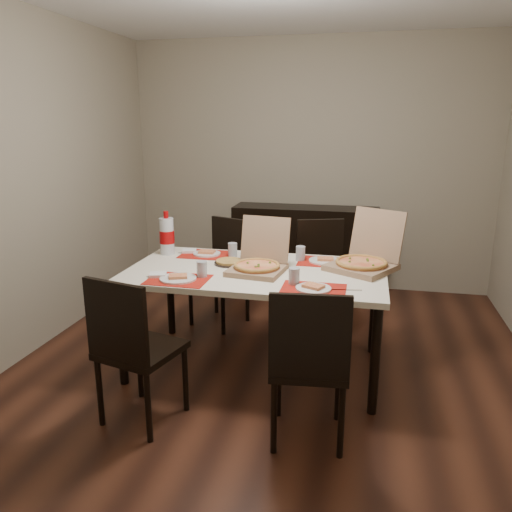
% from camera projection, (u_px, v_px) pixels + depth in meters
% --- Properties ---
extents(ground, '(3.80, 4.00, 0.02)m').
position_uv_depth(ground, '(273.00, 366.00, 3.74)').
color(ground, '#472316').
rests_on(ground, ground).
extents(room_walls, '(3.84, 4.02, 2.62)m').
position_uv_depth(room_walls, '(286.00, 125.00, 3.69)').
color(room_walls, gray).
rests_on(room_walls, ground).
extents(sideboard, '(1.50, 0.40, 0.90)m').
position_uv_depth(sideboard, '(305.00, 249.00, 5.29)').
color(sideboard, black).
rests_on(sideboard, ground).
extents(dining_table, '(1.80, 1.00, 0.75)m').
position_uv_depth(dining_table, '(256.00, 279.00, 3.53)').
color(dining_table, '#F3E7CD').
rests_on(dining_table, ground).
extents(chair_near_left, '(0.51, 0.51, 0.93)m').
position_uv_depth(chair_near_left, '(132.00, 345.00, 2.88)').
color(chair_near_left, black).
rests_on(chair_near_left, ground).
extents(chair_near_right, '(0.46, 0.46, 0.93)m').
position_uv_depth(chair_near_right, '(309.00, 360.00, 2.70)').
color(chair_near_right, black).
rests_on(chair_near_right, ground).
extents(chair_far_left, '(0.54, 0.54, 0.93)m').
position_uv_depth(chair_far_left, '(224.00, 267.00, 4.44)').
color(chair_far_left, black).
rests_on(chair_far_left, ground).
extents(chair_far_right, '(0.53, 0.53, 0.93)m').
position_uv_depth(chair_far_right, '(322.00, 269.00, 4.37)').
color(chair_far_right, black).
rests_on(chair_far_right, ground).
extents(setting_near_left, '(0.43, 0.30, 0.11)m').
position_uv_depth(setting_near_left, '(182.00, 276.00, 3.31)').
color(setting_near_left, red).
rests_on(setting_near_left, dining_table).
extents(setting_near_right, '(0.50, 0.30, 0.11)m').
position_uv_depth(setting_near_right, '(308.00, 285.00, 3.12)').
color(setting_near_right, red).
rests_on(setting_near_right, dining_table).
extents(setting_far_left, '(0.49, 0.30, 0.11)m').
position_uv_depth(setting_far_left, '(212.00, 252.00, 3.89)').
color(setting_far_left, red).
rests_on(setting_far_left, dining_table).
extents(setting_far_right, '(0.49, 0.30, 0.11)m').
position_uv_depth(setting_far_right, '(319.00, 259.00, 3.71)').
color(setting_far_right, red).
rests_on(setting_far_right, dining_table).
extents(napkin_loose, '(0.16, 0.16, 0.02)m').
position_uv_depth(napkin_loose, '(265.00, 269.00, 3.50)').
color(napkin_loose, white).
rests_on(napkin_loose, dining_table).
extents(pizza_box_center, '(0.40, 0.44, 0.36)m').
position_uv_depth(pizza_box_center, '(258.00, 263.00, 3.46)').
color(pizza_box_center, '#927054').
rests_on(pizza_box_center, dining_table).
extents(pizza_box_right, '(0.57, 0.59, 0.40)m').
position_uv_depth(pizza_box_right, '(364.00, 261.00, 3.52)').
color(pizza_box_right, '#927054').
rests_on(pizza_box_right, dining_table).
extents(faina_plate, '(0.22, 0.22, 0.03)m').
position_uv_depth(faina_plate, '(229.00, 262.00, 3.65)').
color(faina_plate, black).
rests_on(faina_plate, dining_table).
extents(dip_bowl, '(0.14, 0.14, 0.03)m').
position_uv_depth(dip_bowl, '(277.00, 263.00, 3.62)').
color(dip_bowl, white).
rests_on(dip_bowl, dining_table).
extents(soda_bottle, '(0.11, 0.11, 0.34)m').
position_uv_depth(soda_bottle, '(167.00, 236.00, 3.90)').
color(soda_bottle, silver).
rests_on(soda_bottle, dining_table).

